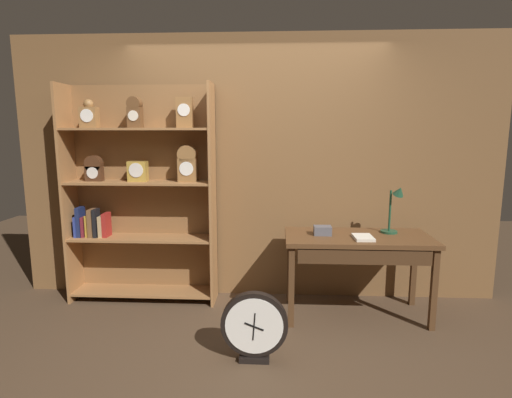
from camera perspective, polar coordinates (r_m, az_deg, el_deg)
The scene contains 8 objects.
ground_plane at distance 3.22m, azimuth -1.28°, elevation -21.80°, with size 10.00×10.00×0.00m, color #4C3826.
back_wood_panel at distance 4.06m, azimuth 0.03°, elevation 4.22°, with size 4.80×0.05×2.60m, color brown.
bookshelf at distance 4.12m, azimuth -16.16°, elevation 0.92°, with size 1.44×0.33×2.12m.
workbench at distance 3.75m, azimuth 14.16°, elevation -6.45°, with size 1.29×0.62×0.75m.
desk_lamp at distance 3.87m, azimuth 18.92°, elevation -1.13°, with size 0.20×0.20×0.45m.
toolbox_small at distance 3.70m, azimuth 9.34°, elevation -4.39°, with size 0.16×0.11×0.08m, color #595960.
open_repair_manual at distance 3.64m, azimuth 14.84°, elevation -5.25°, with size 0.16×0.22×0.03m, color silver.
round_clock_large at distance 3.09m, azimuth -0.23°, elevation -17.47°, with size 0.49×0.11×0.53m.
Camera 1 is at (0.21, -2.74, 1.67)m, focal length 28.45 mm.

